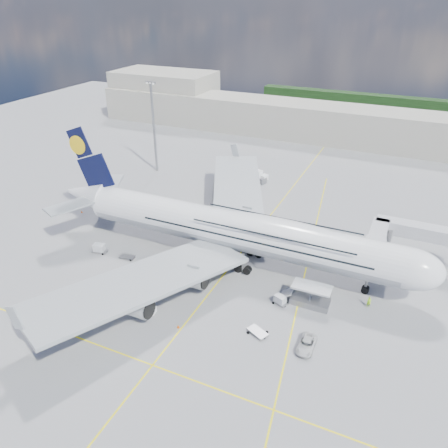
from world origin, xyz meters
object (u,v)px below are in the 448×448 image
at_px(cone_tail, 82,212).
at_px(crew_tug, 148,304).
at_px(crew_van, 297,282).
at_px(cone_wing_right_inner, 178,326).
at_px(service_van, 306,345).
at_px(jet_bridge, 406,236).
at_px(cone_wing_left_outer, 242,196).
at_px(dolly_back, 99,248).
at_px(dolly_nose_near, 280,300).
at_px(crew_wing, 125,281).
at_px(cone_wing_left_inner, 261,212).
at_px(dolly_row_c, 203,279).
at_px(crew_loader, 324,291).
at_px(dolly_row_b, 177,279).
at_px(baggage_tug, 148,309).
at_px(light_mast, 154,126).
at_px(catering_truck_outer, 257,176).
at_px(cargo_loader, 310,298).
at_px(dolly_row_a, 127,257).
at_px(dolly_nose_far, 258,332).
at_px(crew_nose, 369,302).
at_px(cone_wing_right_outer, 42,323).
at_px(airliner, 237,230).
at_px(catering_truck_inner, 252,222).

bearing_deg(cone_tail, crew_tug, -34.51).
height_order(crew_van, cone_wing_right_inner, crew_van).
distance_m(service_van, cone_wing_right_inner, 20.07).
height_order(jet_bridge, cone_wing_left_outer, jet_bridge).
relative_size(dolly_back, dolly_nose_near, 1.13).
xyz_separation_m(crew_wing, cone_wing_left_inner, (12.47, 37.08, -0.61)).
relative_size(dolly_row_c, crew_loader, 1.68).
bearing_deg(dolly_row_b, cone_tail, 162.23).
bearing_deg(cone_wing_left_outer, baggage_tug, -86.15).
height_order(jet_bridge, dolly_row_c, jet_bridge).
bearing_deg(crew_loader, cone_wing_left_outer, 152.37).
bearing_deg(service_van, cone_tail, 159.69).
xyz_separation_m(service_van, cone_tail, (-60.82, 21.60, -0.42)).
distance_m(light_mast, cone_wing_left_outer, 33.15).
relative_size(crew_loader, crew_wing, 0.89).
bearing_deg(dolly_row_b, catering_truck_outer, 98.84).
bearing_deg(crew_van, dolly_row_c, 88.41).
relative_size(light_mast, cone_wing_left_outer, 47.07).
bearing_deg(dolly_back, cone_wing_left_inner, 38.84).
distance_m(cargo_loader, dolly_row_a, 36.75).
distance_m(jet_bridge, cone_tail, 72.16).
distance_m(cargo_loader, dolly_row_c, 19.27).
bearing_deg(dolly_nose_far, catering_truck_outer, 136.87).
xyz_separation_m(dolly_row_a, crew_loader, (38.47, 4.59, 0.47)).
bearing_deg(cone_tail, dolly_nose_near, -13.74).
height_order(crew_loader, crew_van, crew_van).
distance_m(baggage_tug, crew_tug, 0.98).
bearing_deg(crew_loader, dolly_row_c, -144.14).
distance_m(crew_nose, cone_wing_right_outer, 53.80).
bearing_deg(light_mast, cargo_loader, -36.54).
bearing_deg(baggage_tug, dolly_back, 145.80).
relative_size(light_mast, cone_wing_right_outer, 51.90).
bearing_deg(service_van, dolly_row_c, 158.18).
xyz_separation_m(airliner, catering_truck_inner, (-1.59, 12.64, -4.77)).
distance_m(crew_loader, crew_van, 5.09).
height_order(dolly_nose_far, catering_truck_inner, catering_truck_inner).
relative_size(cargo_loader, dolly_nose_far, 2.28).
height_order(cargo_loader, baggage_tug, cargo_loader).
distance_m(light_mast, cone_wing_right_outer, 68.88).
distance_m(baggage_tug, cone_wing_left_inner, 41.97).
distance_m(crew_nose, crew_van, 12.67).
xyz_separation_m(airliner, crew_van, (13.23, -3.21, -5.99)).
bearing_deg(cone_wing_left_inner, cone_wing_right_outer, -109.86).
distance_m(jet_bridge, catering_truck_outer, 49.34).
xyz_separation_m(crew_loader, crew_wing, (-33.42, -12.21, 0.10)).
bearing_deg(cone_tail, cone_wing_left_outer, 37.68).
xyz_separation_m(dolly_row_b, dolly_back, (-19.27, 2.06, 0.72)).
bearing_deg(dolly_nose_far, cone_wing_left_inner, 135.53).
bearing_deg(dolly_nose_far, crew_van, 107.82).
height_order(airliner, service_van, airliner).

